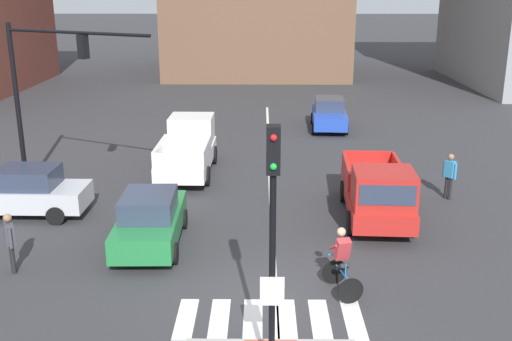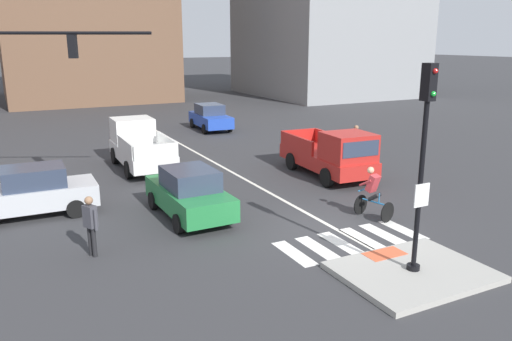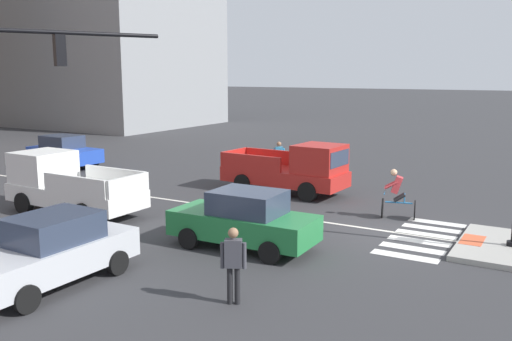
{
  "view_description": "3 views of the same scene",
  "coord_description": "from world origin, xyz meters",
  "px_view_note": "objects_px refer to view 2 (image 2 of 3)",
  "views": [
    {
      "loc": [
        -0.2,
        -13.34,
        7.38
      ],
      "look_at": [
        -0.38,
        5.29,
        1.63
      ],
      "focal_mm": 42.42,
      "sensor_mm": 36.0,
      "label": 1
    },
    {
      "loc": [
        -8.61,
        -11.9,
        5.61
      ],
      "look_at": [
        -0.52,
        4.01,
        0.99
      ],
      "focal_mm": 35.43,
      "sensor_mm": 36.0,
      "label": 2
    },
    {
      "loc": [
        -16.13,
        -4.68,
        4.84
      ],
      "look_at": [
        -0.18,
        4.56,
        1.56
      ],
      "focal_mm": 38.71,
      "sensor_mm": 36.0,
      "label": 3
    }
  ],
  "objects_px": {
    "pickup_truck_white_westbound_far": "(139,146)",
    "pedestrian_waiting_far_side": "(356,139)",
    "car_blue_eastbound_distant": "(210,117)",
    "pedestrian_at_curb_left": "(90,221)",
    "cyclist": "(373,192)",
    "car_green_westbound_near": "(189,193)",
    "car_silver_cross_left": "(32,192)",
    "pickup_truck_red_eastbound_mid": "(332,155)",
    "traffic_light_mast": "(18,84)",
    "signal_pole": "(423,151)"
  },
  "relations": [
    {
      "from": "car_silver_cross_left",
      "to": "pedestrian_at_curb_left",
      "type": "xyz_separation_m",
      "value": [
        1.18,
        -4.21,
        0.17
      ]
    },
    {
      "from": "pickup_truck_white_westbound_far",
      "to": "cyclist",
      "type": "distance_m",
      "value": 11.38
    },
    {
      "from": "car_green_westbound_near",
      "to": "cyclist",
      "type": "relative_size",
      "value": 2.46
    },
    {
      "from": "pickup_truck_red_eastbound_mid",
      "to": "cyclist",
      "type": "bearing_deg",
      "value": -110.23
    },
    {
      "from": "car_silver_cross_left",
      "to": "pedestrian_at_curb_left",
      "type": "bearing_deg",
      "value": -74.41
    },
    {
      "from": "traffic_light_mast",
      "to": "car_silver_cross_left",
      "type": "distance_m",
      "value": 4.06
    },
    {
      "from": "traffic_light_mast",
      "to": "cyclist",
      "type": "relative_size",
      "value": 3.63
    },
    {
      "from": "car_silver_cross_left",
      "to": "car_blue_eastbound_distant",
      "type": "bearing_deg",
      "value": 48.11
    },
    {
      "from": "traffic_light_mast",
      "to": "pedestrian_at_curb_left",
      "type": "distance_m",
      "value": 7.37
    },
    {
      "from": "cyclist",
      "to": "pickup_truck_white_westbound_far",
      "type": "bearing_deg",
      "value": 115.97
    },
    {
      "from": "pickup_truck_white_westbound_far",
      "to": "pedestrian_waiting_far_side",
      "type": "height_order",
      "value": "pickup_truck_white_westbound_far"
    },
    {
      "from": "car_green_westbound_near",
      "to": "car_blue_eastbound_distant",
      "type": "height_order",
      "value": "same"
    },
    {
      "from": "car_green_westbound_near",
      "to": "pickup_truck_white_westbound_far",
      "type": "relative_size",
      "value": 0.81
    },
    {
      "from": "car_silver_cross_left",
      "to": "pedestrian_at_curb_left",
      "type": "height_order",
      "value": "pedestrian_at_curb_left"
    },
    {
      "from": "signal_pole",
      "to": "car_blue_eastbound_distant",
      "type": "height_order",
      "value": "signal_pole"
    },
    {
      "from": "car_silver_cross_left",
      "to": "car_blue_eastbound_distant",
      "type": "relative_size",
      "value": 0.99
    },
    {
      "from": "car_silver_cross_left",
      "to": "pickup_truck_red_eastbound_mid",
      "type": "xyz_separation_m",
      "value": [
        11.52,
        -0.54,
        0.17
      ]
    },
    {
      "from": "car_silver_cross_left",
      "to": "car_green_westbound_near",
      "type": "relative_size",
      "value": 1.0
    },
    {
      "from": "car_silver_cross_left",
      "to": "pickup_truck_red_eastbound_mid",
      "type": "distance_m",
      "value": 11.53
    },
    {
      "from": "car_blue_eastbound_distant",
      "to": "pedestrian_waiting_far_side",
      "type": "bearing_deg",
      "value": -74.2
    },
    {
      "from": "signal_pole",
      "to": "car_blue_eastbound_distant",
      "type": "bearing_deg",
      "value": 81.12
    },
    {
      "from": "cyclist",
      "to": "pedestrian_waiting_far_side",
      "type": "height_order",
      "value": "cyclist"
    },
    {
      "from": "pedestrian_at_curb_left",
      "to": "pickup_truck_white_westbound_far",
      "type": "bearing_deg",
      "value": 68.49
    },
    {
      "from": "car_blue_eastbound_distant",
      "to": "cyclist",
      "type": "height_order",
      "value": "cyclist"
    },
    {
      "from": "traffic_light_mast",
      "to": "cyclist",
      "type": "bearing_deg",
      "value": -37.78
    },
    {
      "from": "car_silver_cross_left",
      "to": "pedestrian_waiting_far_side",
      "type": "relative_size",
      "value": 2.47
    },
    {
      "from": "signal_pole",
      "to": "car_silver_cross_left",
      "type": "relative_size",
      "value": 1.2
    },
    {
      "from": "pedestrian_waiting_far_side",
      "to": "pickup_truck_white_westbound_far",
      "type": "bearing_deg",
      "value": 161.15
    },
    {
      "from": "car_green_westbound_near",
      "to": "cyclist",
      "type": "bearing_deg",
      "value": -27.92
    },
    {
      "from": "car_blue_eastbound_distant",
      "to": "cyclist",
      "type": "relative_size",
      "value": 2.49
    },
    {
      "from": "traffic_light_mast",
      "to": "pickup_truck_white_westbound_far",
      "type": "relative_size",
      "value": 1.19
    },
    {
      "from": "cyclist",
      "to": "pedestrian_at_curb_left",
      "type": "distance_m",
      "value": 8.68
    },
    {
      "from": "traffic_light_mast",
      "to": "pickup_truck_red_eastbound_mid",
      "type": "distance_m",
      "value": 12.25
    },
    {
      "from": "signal_pole",
      "to": "traffic_light_mast",
      "type": "height_order",
      "value": "traffic_light_mast"
    },
    {
      "from": "traffic_light_mast",
      "to": "pickup_truck_red_eastbound_mid",
      "type": "xyz_separation_m",
      "value": [
        11.49,
        -2.9,
        -3.13
      ]
    },
    {
      "from": "pedestrian_at_curb_left",
      "to": "car_blue_eastbound_distant",
      "type": "bearing_deg",
      "value": 58.88
    },
    {
      "from": "pedestrian_at_curb_left",
      "to": "car_green_westbound_near",
      "type": "bearing_deg",
      "value": 27.83
    },
    {
      "from": "pickup_truck_red_eastbound_mid",
      "to": "cyclist",
      "type": "height_order",
      "value": "pickup_truck_red_eastbound_mid"
    },
    {
      "from": "pickup_truck_white_westbound_far",
      "to": "pedestrian_waiting_far_side",
      "type": "relative_size",
      "value": 3.07
    },
    {
      "from": "car_green_westbound_near",
      "to": "pickup_truck_white_westbound_far",
      "type": "height_order",
      "value": "pickup_truck_white_westbound_far"
    },
    {
      "from": "car_blue_eastbound_distant",
      "to": "cyclist",
      "type": "xyz_separation_m",
      "value": [
        -1.58,
        -17.9,
        0.06
      ]
    },
    {
      "from": "traffic_light_mast",
      "to": "pickup_truck_red_eastbound_mid",
      "type": "bearing_deg",
      "value": -14.16
    },
    {
      "from": "car_silver_cross_left",
      "to": "cyclist",
      "type": "height_order",
      "value": "cyclist"
    },
    {
      "from": "pickup_truck_red_eastbound_mid",
      "to": "car_blue_eastbound_distant",
      "type": "bearing_deg",
      "value": 90.61
    },
    {
      "from": "cyclist",
      "to": "traffic_light_mast",
      "type": "bearing_deg",
      "value": 142.22
    },
    {
      "from": "traffic_light_mast",
      "to": "pickup_truck_red_eastbound_mid",
      "type": "relative_size",
      "value": 1.17
    },
    {
      "from": "pedestrian_waiting_far_side",
      "to": "pickup_truck_red_eastbound_mid",
      "type": "bearing_deg",
      "value": -142.69
    },
    {
      "from": "car_blue_eastbound_distant",
      "to": "pedestrian_at_curb_left",
      "type": "distance_m",
      "value": 19.74
    },
    {
      "from": "signal_pole",
      "to": "car_silver_cross_left",
      "type": "distance_m",
      "value": 12.24
    },
    {
      "from": "traffic_light_mast",
      "to": "pedestrian_at_curb_left",
      "type": "height_order",
      "value": "traffic_light_mast"
    }
  ]
}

